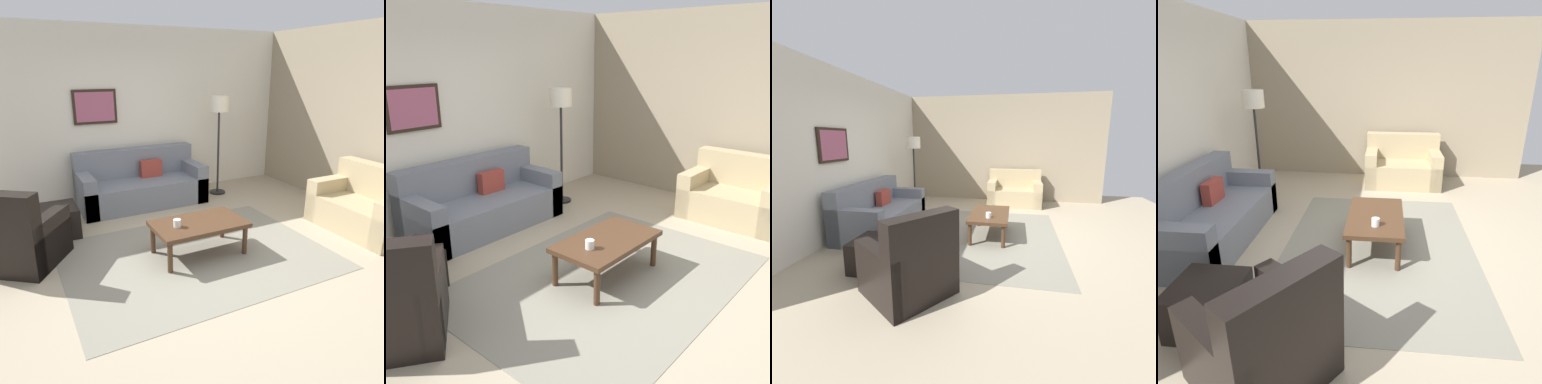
# 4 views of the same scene
# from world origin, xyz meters

# --- Properties ---
(ground_plane) EXTENTS (8.00, 8.00, 0.00)m
(ground_plane) POSITION_xyz_m (0.00, 0.00, 0.00)
(ground_plane) COLOR tan
(rear_partition) EXTENTS (6.00, 0.12, 2.80)m
(rear_partition) POSITION_xyz_m (0.00, 2.60, 1.40)
(rear_partition) COLOR silver
(rear_partition) RESTS_ON ground_plane
(stone_feature_panel) EXTENTS (0.12, 5.20, 2.80)m
(stone_feature_panel) POSITION_xyz_m (3.00, 0.00, 1.40)
(stone_feature_panel) COLOR gray
(stone_feature_panel) RESTS_ON ground_plane
(area_rug) EXTENTS (3.09, 2.23, 0.01)m
(area_rug) POSITION_xyz_m (0.00, 0.00, 0.00)
(area_rug) COLOR gray
(area_rug) RESTS_ON ground_plane
(couch_main) EXTENTS (2.02, 0.89, 0.88)m
(couch_main) POSITION_xyz_m (0.03, 2.11, 0.30)
(couch_main) COLOR slate
(couch_main) RESTS_ON ground_plane
(couch_loveseat) EXTENTS (0.84, 1.31, 0.88)m
(couch_loveseat) POSITION_xyz_m (2.47, -0.35, 0.30)
(couch_loveseat) COLOR tan
(couch_loveseat) RESTS_ON ground_plane
(armchair_leather) EXTENTS (1.12, 1.12, 0.95)m
(armchair_leather) POSITION_xyz_m (-1.90, 0.69, 0.31)
(armchair_leather) COLOR black
(armchair_leather) RESTS_ON ground_plane
(ottoman) EXTENTS (0.56, 0.56, 0.40)m
(ottoman) POSITION_xyz_m (-1.41, 1.36, 0.20)
(ottoman) COLOR black
(ottoman) RESTS_ON ground_plane
(coffee_table) EXTENTS (1.10, 0.64, 0.41)m
(coffee_table) POSITION_xyz_m (0.05, 0.05, 0.36)
(coffee_table) COLOR #472D1C
(coffee_table) RESTS_ON ground_plane
(cup) EXTENTS (0.09, 0.09, 0.09)m
(cup) POSITION_xyz_m (-0.24, 0.04, 0.45)
(cup) COLOR white
(cup) RESTS_ON coffee_table
(lamp_standing) EXTENTS (0.32, 0.32, 1.71)m
(lamp_standing) POSITION_xyz_m (1.43, 1.94, 1.41)
(lamp_standing) COLOR black
(lamp_standing) RESTS_ON ground_plane
(framed_artwork) EXTENTS (0.69, 0.04, 0.54)m
(framed_artwork) POSITION_xyz_m (-0.52, 2.51, 1.56)
(framed_artwork) COLOR black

